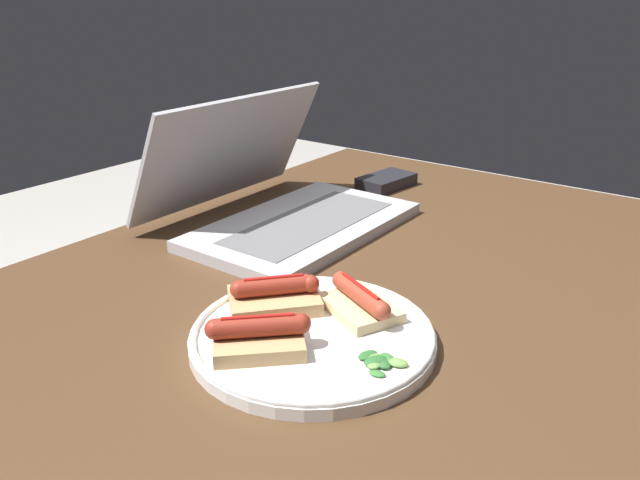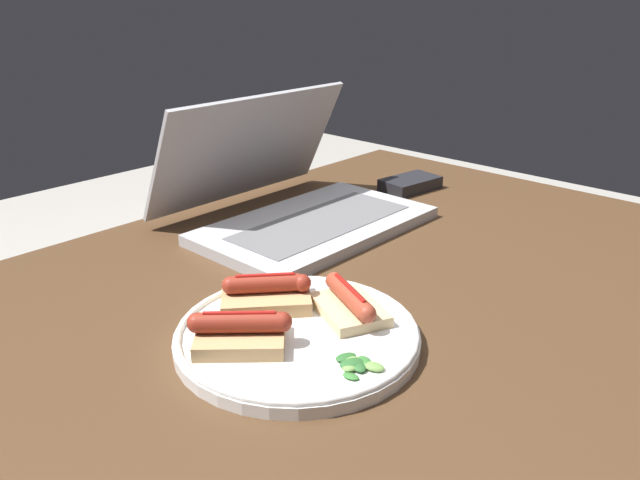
# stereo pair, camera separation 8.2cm
# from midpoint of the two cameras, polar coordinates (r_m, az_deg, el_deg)

# --- Properties ---
(desk) EXTENTS (1.17, 0.87, 0.71)m
(desk) POSITION_cam_midpoint_polar(r_m,az_deg,el_deg) (0.90, 7.15, -8.39)
(desk) COLOR #4C331E
(desk) RESTS_ON ground_plane
(laptop) EXTENTS (0.38, 0.32, 0.21)m
(laptop) POSITION_cam_midpoint_polar(r_m,az_deg,el_deg) (1.03, 0.04, 3.47)
(laptop) COLOR #B7B7BC
(laptop) RESTS_ON desk
(plate) EXTENTS (0.27, 0.27, 0.02)m
(plate) POSITION_cam_midpoint_polar(r_m,az_deg,el_deg) (0.70, 1.30, -8.73)
(plate) COLOR white
(plate) RESTS_ON desk
(sausage_toast_left) EXTENTS (0.13, 0.13, 0.04)m
(sausage_toast_left) POSITION_cam_midpoint_polar(r_m,az_deg,el_deg) (0.75, -1.85, -5.00)
(sausage_toast_left) COLOR tan
(sausage_toast_left) RESTS_ON plate
(sausage_toast_middle) EXTENTS (0.12, 0.12, 0.04)m
(sausage_toast_middle) POSITION_cam_midpoint_polar(r_m,az_deg,el_deg) (0.67, -3.81, -8.49)
(sausage_toast_middle) COLOR tan
(sausage_toast_middle) RESTS_ON plate
(sausage_toast_right) EXTENTS (0.10, 0.11, 0.04)m
(sausage_toast_right) POSITION_cam_midpoint_polar(r_m,az_deg,el_deg) (0.73, 5.95, -5.90)
(sausage_toast_right) COLOR #D6B784
(sausage_toast_right) RESTS_ON plate
(salad_pile) EXTENTS (0.04, 0.06, 0.01)m
(salad_pile) POSITION_cam_midpoint_polar(r_m,az_deg,el_deg) (0.64, 7.09, -11.29)
(salad_pile) COLOR #2D662D
(salad_pile) RESTS_ON plate
(external_drive) EXTENTS (0.12, 0.08, 0.02)m
(external_drive) POSITION_cam_midpoint_polar(r_m,az_deg,el_deg) (1.24, 10.14, 5.05)
(external_drive) COLOR #232328
(external_drive) RESTS_ON desk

